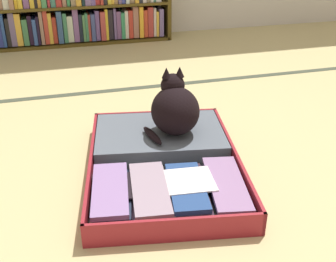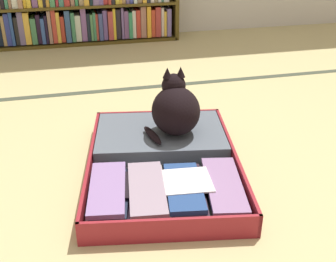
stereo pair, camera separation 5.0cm
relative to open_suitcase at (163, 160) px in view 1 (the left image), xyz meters
The scene contains 4 objects.
ground_plane 0.25m from the open_suitcase, 66.87° to the right, with size 10.00×10.00×0.00m, color tan.
tatami_border 0.92m from the open_suitcase, 83.86° to the left, with size 4.80×0.05×0.00m.
open_suitcase is the anchor object (origin of this frame).
black_cat 0.23m from the open_suitcase, 58.09° to the left, with size 0.25×0.24×0.28m.
Camera 1 is at (-0.47, -1.20, 0.94)m, focal length 44.84 mm.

